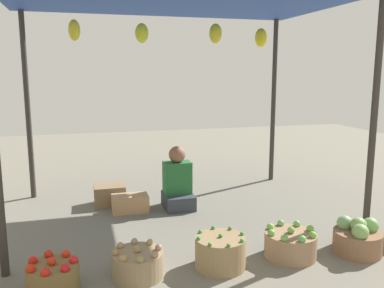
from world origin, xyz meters
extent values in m
plane|color=slate|center=(0.00, 0.00, 0.00)|extent=(14.00, 14.00, 0.00)
cylinder|color=#38332D|center=(1.78, -1.13, 1.23)|extent=(0.07, 0.07, 2.47)
cylinder|color=#38332D|center=(-1.78, 1.13, 1.23)|extent=(0.07, 0.07, 2.47)
cylinder|color=#38332D|center=(1.78, 1.13, 1.23)|extent=(0.07, 0.07, 2.47)
ellipsoid|color=yellow|center=(-1.13, -0.09, 2.12)|extent=(0.12, 0.12, 0.22)
ellipsoid|color=yellow|center=(-0.40, 0.06, 2.12)|extent=(0.15, 0.15, 0.22)
ellipsoid|color=yellow|center=(0.40, -0.12, 2.12)|extent=(0.14, 0.14, 0.22)
ellipsoid|color=yellow|center=(1.14, 0.27, 2.12)|extent=(0.15, 0.15, 0.23)
cube|color=#333A41|center=(0.03, 0.18, 0.09)|extent=(0.36, 0.44, 0.18)
cube|color=#256732|center=(0.03, 0.23, 0.38)|extent=(0.34, 0.22, 0.40)
sphere|color=brown|center=(0.03, 0.23, 0.67)|extent=(0.21, 0.21, 0.21)
cylinder|color=brown|center=(-1.37, -1.53, 0.12)|extent=(0.40, 0.40, 0.23)
sphere|color=red|center=(-1.37, -1.53, 0.26)|extent=(0.07, 0.07, 0.07)
sphere|color=red|center=(-1.21, -1.53, 0.25)|extent=(0.07, 0.07, 0.07)
sphere|color=red|center=(-1.27, -1.40, 0.25)|extent=(0.07, 0.07, 0.07)
sphere|color=red|center=(-1.40, -1.37, 0.25)|extent=(0.07, 0.07, 0.07)
sphere|color=red|center=(-1.51, -1.46, 0.25)|extent=(0.07, 0.07, 0.07)
sphere|color=red|center=(-1.51, -1.60, 0.25)|extent=(0.07, 0.07, 0.07)
sphere|color=red|center=(-1.40, -1.68, 0.25)|extent=(0.07, 0.07, 0.07)
sphere|color=red|center=(-1.27, -1.65, 0.25)|extent=(0.07, 0.07, 0.07)
cylinder|color=#957C5A|center=(-0.70, -1.44, 0.11)|extent=(0.43, 0.43, 0.22)
sphere|color=#977F54|center=(-0.70, -1.44, 0.24)|extent=(0.06, 0.06, 0.06)
sphere|color=#A5755F|center=(-0.52, -1.44, 0.23)|extent=(0.06, 0.06, 0.06)
sphere|color=#A68652|center=(-0.58, -1.32, 0.23)|extent=(0.06, 0.06, 0.06)
sphere|color=#9D8560|center=(-0.70, -1.26, 0.23)|extent=(0.06, 0.06, 0.06)
sphere|color=#9B8255|center=(-0.83, -1.32, 0.23)|extent=(0.06, 0.06, 0.06)
sphere|color=#9E784F|center=(-0.88, -1.44, 0.23)|extent=(0.06, 0.06, 0.06)
sphere|color=#A8804D|center=(-0.83, -1.57, 0.23)|extent=(0.06, 0.06, 0.06)
sphere|color=#94814F|center=(-0.70, -1.62, 0.23)|extent=(0.06, 0.06, 0.06)
sphere|color=#9B7B5B|center=(-0.58, -1.57, 0.23)|extent=(0.06, 0.06, 0.06)
cylinder|color=#937851|center=(0.02, -1.46, 0.14)|extent=(0.44, 0.44, 0.27)
sphere|color=#358C24|center=(0.02, -1.46, 0.29)|extent=(0.04, 0.04, 0.04)
sphere|color=green|center=(0.22, -1.46, 0.29)|extent=(0.04, 0.04, 0.04)
sphere|color=#3C8429|center=(0.16, -1.32, 0.29)|extent=(0.04, 0.04, 0.04)
sphere|color=green|center=(0.02, -1.26, 0.29)|extent=(0.04, 0.04, 0.04)
sphere|color=#3F8635|center=(-0.12, -1.32, 0.29)|extent=(0.04, 0.04, 0.04)
sphere|color=#317F29|center=(-0.18, -1.46, 0.29)|extent=(0.04, 0.04, 0.04)
sphere|color=#418925|center=(-0.12, -1.61, 0.29)|extent=(0.04, 0.04, 0.04)
sphere|color=#408336|center=(0.02, -1.67, 0.29)|extent=(0.04, 0.04, 0.04)
sphere|color=green|center=(0.16, -1.61, 0.29)|extent=(0.04, 0.04, 0.04)
cylinder|color=#997557|center=(0.71, -1.44, 0.12)|extent=(0.48, 0.48, 0.23)
sphere|color=#74B04B|center=(0.71, -1.44, 0.26)|extent=(0.07, 0.07, 0.07)
sphere|color=#6AB744|center=(0.91, -1.44, 0.25)|extent=(0.07, 0.07, 0.07)
sphere|color=#6CB549|center=(0.85, -1.30, 0.25)|extent=(0.07, 0.07, 0.07)
sphere|color=#6CAC51|center=(0.71, -1.24, 0.25)|extent=(0.07, 0.07, 0.07)
sphere|color=#72B744|center=(0.57, -1.30, 0.25)|extent=(0.07, 0.07, 0.07)
sphere|color=#71AD4D|center=(0.51, -1.44, 0.25)|extent=(0.07, 0.07, 0.07)
sphere|color=#6CA943|center=(0.57, -1.58, 0.25)|extent=(0.07, 0.07, 0.07)
sphere|color=#61AF4F|center=(0.71, -1.64, 0.25)|extent=(0.07, 0.07, 0.07)
sphere|color=#74AF48|center=(0.85, -1.58, 0.25)|extent=(0.07, 0.07, 0.07)
cylinder|color=#886145|center=(1.36, -1.54, 0.11)|extent=(0.44, 0.44, 0.21)
sphere|color=#80A25C|center=(1.36, -1.54, 0.27)|extent=(0.15, 0.15, 0.15)
sphere|color=#72AC62|center=(1.49, -1.54, 0.26)|extent=(0.15, 0.15, 0.15)
sphere|color=#78A165|center=(1.29, -1.43, 0.26)|extent=(0.15, 0.15, 0.15)
sphere|color=#7FAD5B|center=(1.29, -1.66, 0.26)|extent=(0.15, 0.15, 0.15)
cube|color=#886D4C|center=(-0.79, 0.54, 0.13)|extent=(0.39, 0.33, 0.25)
cube|color=tan|center=(-0.57, 0.19, 0.10)|extent=(0.44, 0.26, 0.21)
camera|label=1|loc=(-1.10, -4.61, 1.69)|focal=38.06mm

